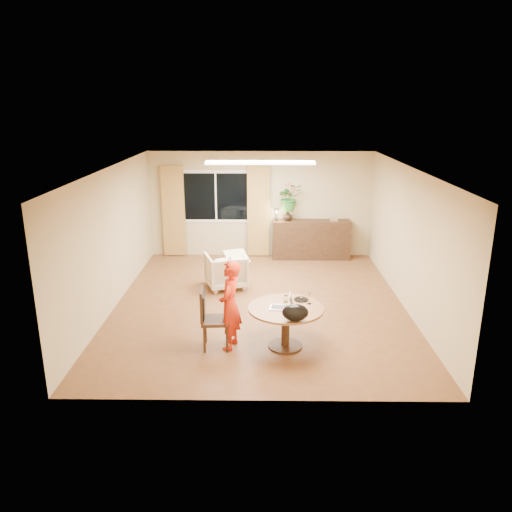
{
  "coord_description": "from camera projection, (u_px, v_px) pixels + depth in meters",
  "views": [
    {
      "loc": [
        0.05,
        -8.91,
        3.73
      ],
      "look_at": [
        -0.07,
        -0.2,
        1.03
      ],
      "focal_mm": 35.0,
      "sensor_mm": 36.0,
      "label": 1
    }
  ],
  "objects": [
    {
      "name": "dining_chair",
      "position": [
        216.0,
        319.0,
        7.78
      ],
      "size": [
        0.5,
        0.46,
        0.98
      ],
      "primitive_type": null,
      "rotation": [
        0.0,
        0.0,
        0.06
      ],
      "color": "black",
      "rests_on": "floor"
    },
    {
      "name": "bouquet",
      "position": [
        289.0,
        197.0,
        12.03
      ],
      "size": [
        0.73,
        0.68,
        0.66
      ],
      "primitive_type": "imported",
      "rotation": [
        0.0,
        0.0,
        0.32
      ],
      "color": "#296726",
      "rests_on": "vase"
    },
    {
      "name": "throw",
      "position": [
        236.0,
        253.0,
        10.28
      ],
      "size": [
        0.61,
        0.67,
        0.03
      ],
      "primitive_type": null,
      "rotation": [
        0.0,
        0.0,
        0.35
      ],
      "color": "beige",
      "rests_on": "armchair"
    },
    {
      "name": "wall_back",
      "position": [
        260.0,
        205.0,
        12.33
      ],
      "size": [
        5.5,
        0.0,
        5.5
      ],
      "primitive_type": "plane",
      "rotation": [
        1.57,
        0.0,
        0.0
      ],
      "color": "tan",
      "rests_on": "floor"
    },
    {
      "name": "ceiling_panel",
      "position": [
        260.0,
        163.0,
        10.0
      ],
      "size": [
        2.2,
        0.35,
        0.05
      ],
      "primitive_type": "cube",
      "color": "white",
      "rests_on": "ceiling"
    },
    {
      "name": "curtain_left",
      "position": [
        174.0,
        211.0,
        12.32
      ],
      "size": [
        0.55,
        0.08,
        2.25
      ],
      "primitive_type": "cube",
      "color": "olive",
      "rests_on": "wall_back"
    },
    {
      "name": "handbag",
      "position": [
        295.0,
        313.0,
        7.23
      ],
      "size": [
        0.4,
        0.24,
        0.26
      ],
      "primitive_type": null,
      "rotation": [
        0.0,
        0.0,
        -0.04
      ],
      "color": "black",
      "rests_on": "dining_table"
    },
    {
      "name": "dining_table",
      "position": [
        286.0,
        316.0,
        7.79
      ],
      "size": [
        1.18,
        1.18,
        0.67
      ],
      "color": "brown",
      "rests_on": "floor"
    },
    {
      "name": "laptop",
      "position": [
        281.0,
        301.0,
        7.69
      ],
      "size": [
        0.38,
        0.27,
        0.24
      ],
      "primitive_type": null,
      "rotation": [
        0.0,
        0.0,
        -0.11
      ],
      "color": "#B7B7BC",
      "rests_on": "dining_table"
    },
    {
      "name": "floor",
      "position": [
        260.0,
        304.0,
        9.61
      ],
      "size": [
        6.5,
        6.5,
        0.0
      ],
      "primitive_type": "plane",
      "color": "brown",
      "rests_on": "ground"
    },
    {
      "name": "pot_lid",
      "position": [
        301.0,
        299.0,
        8.03
      ],
      "size": [
        0.3,
        0.3,
        0.04
      ],
      "primitive_type": null,
      "rotation": [
        0.0,
        0.0,
        -0.34
      ],
      "color": "white",
      "rests_on": "dining_table"
    },
    {
      "name": "wall_right",
      "position": [
        409.0,
        240.0,
        9.19
      ],
      "size": [
        0.0,
        6.5,
        6.5
      ],
      "primitive_type": "plane",
      "rotation": [
        1.57,
        0.0,
        -1.57
      ],
      "color": "tan",
      "rests_on": "floor"
    },
    {
      "name": "vase",
      "position": [
        287.0,
        216.0,
        12.16
      ],
      "size": [
        0.3,
        0.3,
        0.25
      ],
      "primitive_type": "imported",
      "rotation": [
        0.0,
        0.0,
        -0.32
      ],
      "color": "black",
      "rests_on": "sideboard"
    },
    {
      "name": "child",
      "position": [
        230.0,
        305.0,
        7.73
      ],
      "size": [
        0.58,
        0.44,
        1.43
      ],
      "primitive_type": "imported",
      "rotation": [
        0.0,
        0.0,
        -1.77
      ],
      "color": "#B4220D",
      "rests_on": "floor"
    },
    {
      "name": "armchair",
      "position": [
        226.0,
        270.0,
        10.41
      ],
      "size": [
        0.99,
        1.01,
        0.73
      ],
      "primitive_type": "imported",
      "rotation": [
        0.0,
        0.0,
        3.46
      ],
      "color": "beige",
      "rests_on": "floor"
    },
    {
      "name": "tumbler",
      "position": [
        286.0,
        299.0,
        7.95
      ],
      "size": [
        0.08,
        0.08,
        0.1
      ],
      "primitive_type": null,
      "rotation": [
        0.0,
        0.0,
        0.1
      ],
      "color": "white",
      "rests_on": "dining_table"
    },
    {
      "name": "wall_left",
      "position": [
        112.0,
        239.0,
        9.26
      ],
      "size": [
        0.0,
        6.5,
        6.5
      ],
      "primitive_type": "plane",
      "rotation": [
        1.57,
        0.0,
        1.57
      ],
      "color": "tan",
      "rests_on": "floor"
    },
    {
      "name": "window",
      "position": [
        216.0,
        197.0,
        12.27
      ],
      "size": [
        1.7,
        0.03,
        1.3
      ],
      "color": "white",
      "rests_on": "wall_back"
    },
    {
      "name": "wine_glass",
      "position": [
        309.0,
        298.0,
        7.85
      ],
      "size": [
        0.08,
        0.08,
        0.21
      ],
      "primitive_type": null,
      "rotation": [
        0.0,
        0.0,
        -0.19
      ],
      "color": "white",
      "rests_on": "dining_table"
    },
    {
      "name": "curtain_right",
      "position": [
        258.0,
        212.0,
        12.29
      ],
      "size": [
        0.55,
        0.08,
        2.25
      ],
      "primitive_type": "cube",
      "color": "olive",
      "rests_on": "wall_back"
    },
    {
      "name": "ceiling",
      "position": [
        260.0,
        168.0,
        8.85
      ],
      "size": [
        6.5,
        6.5,
        0.0
      ],
      "primitive_type": "plane",
      "rotation": [
        3.14,
        0.0,
        0.0
      ],
      "color": "white",
      "rests_on": "wall_back"
    },
    {
      "name": "desk_lamp",
      "position": [
        276.0,
        215.0,
        12.11
      ],
      "size": [
        0.15,
        0.15,
        0.31
      ],
      "primitive_type": null,
      "rotation": [
        0.0,
        0.0,
        0.24
      ],
      "color": "black",
      "rests_on": "sideboard"
    },
    {
      "name": "sideboard",
      "position": [
        311.0,
        239.0,
        12.33
      ],
      "size": [
        1.9,
        0.47,
        0.95
      ],
      "primitive_type": "cube",
      "color": "black",
      "rests_on": "floor"
    },
    {
      "name": "book_stack",
      "position": [
        334.0,
        219.0,
        12.17
      ],
      "size": [
        0.21,
        0.17,
        0.08
      ],
      "primitive_type": null,
      "rotation": [
        0.0,
        0.0,
        0.14
      ],
      "color": "#895F46",
      "rests_on": "sideboard"
    }
  ]
}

